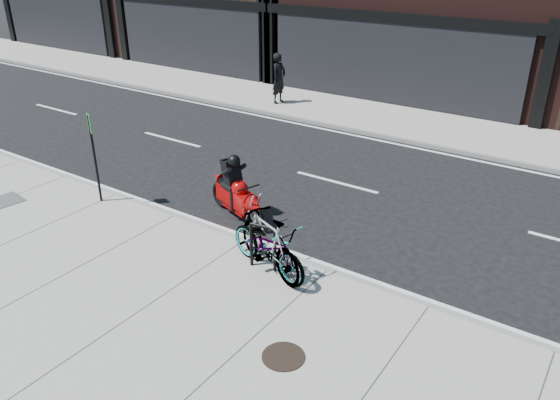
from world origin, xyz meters
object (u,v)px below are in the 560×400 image
Objects in this scene: manhole_cover at (283,356)px; utility_grate at (5,201)px; bike_rack at (263,243)px; sign_post at (94,151)px; bicycle_rear at (269,243)px; pedestrian at (279,78)px; motorcycle at (239,194)px; bicycle_front at (268,246)px.

utility_grate is at bearing 175.27° from manhole_cover.
bike_rack is 5.00m from sign_post.
bicycle_rear is 2.62× the size of utility_grate.
pedestrian reaches higher than manhole_cover.
bike_rack is at bearing 132.82° from manhole_cover.
bicycle_rear is (0.15, -0.00, 0.04)m from bike_rack.
manhole_cover is at bearing 7.86° from sign_post.
utility_grate is (-7.00, -1.12, -0.58)m from bicycle_rear.
bike_rack is 0.43× the size of sign_post.
pedestrian is 9.64m from sign_post.
manhole_cover is (8.00, -11.56, -0.92)m from pedestrian.
pedestrian reaches higher than bicycle_rear.
sign_post is at bearing -138.18° from motorcycle.
bicycle_front is 1.07× the size of pedestrian.
bike_rack is 0.50× the size of pedestrian.
pedestrian is 0.87× the size of sign_post.
manhole_cover and utility_grate have the same top height.
bicycle_front is at bearing -67.68° from bicycle_rear.
bicycle_rear is at bearing 9.08° from utility_grate.
bike_rack is 0.47× the size of motorcycle.
motorcycle is (-1.92, 1.54, -0.03)m from bicycle_front.
pedestrian reaches higher than bike_rack.
manhole_cover is 0.88× the size of utility_grate.
motorcycle is at bearing -149.67° from pedestrian.
utility_grate is 2.65m from sign_post.
sign_post is at bearing -69.93° from bicycle_rear.
sign_post is (-5.09, 0.20, 0.69)m from bicycle_rear.
bicycle_rear is 1.06× the size of pedestrian.
bicycle_rear reaches higher than utility_grate.
bicycle_front is at bearing 9.11° from utility_grate.
sign_post is (-6.64, 2.03, 1.27)m from manhole_cover.
motorcycle reaches higher than utility_grate.
pedestrian is 2.82× the size of manhole_cover.
sign_post reaches higher than bicycle_front.
bicycle_rear is 2.48m from motorcycle.
bicycle_front is at bearing -0.00° from bike_rack.
motorcycle is 9.37m from pedestrian.
bicycle_front is at bearing -19.95° from motorcycle.
manhole_cover is at bearing -124.69° from bicycle_front.
manhole_cover is (3.49, -3.37, -0.48)m from motorcycle.
manhole_cover is 8.58m from utility_grate.
bicycle_rear is at bearing -144.97° from pedestrian.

